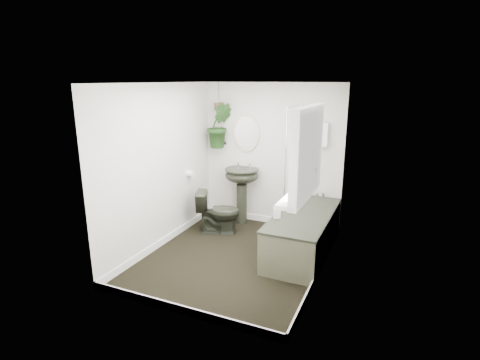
% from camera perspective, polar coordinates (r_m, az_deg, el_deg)
% --- Properties ---
extents(floor, '(2.30, 2.80, 0.02)m').
position_cam_1_polar(floor, '(5.21, -0.68, -11.73)').
color(floor, black).
rests_on(floor, ground).
extents(ceiling, '(2.30, 2.80, 0.02)m').
position_cam_1_polar(ceiling, '(4.65, -0.77, 14.71)').
color(ceiling, white).
rests_on(ceiling, ground).
extents(wall_back, '(2.30, 0.02, 2.30)m').
position_cam_1_polar(wall_back, '(6.08, 4.80, 3.75)').
color(wall_back, silver).
rests_on(wall_back, ground).
extents(wall_front, '(2.30, 0.02, 2.30)m').
position_cam_1_polar(wall_front, '(3.62, -10.03, -4.37)').
color(wall_front, silver).
rests_on(wall_front, ground).
extents(wall_left, '(0.02, 2.80, 2.30)m').
position_cam_1_polar(wall_left, '(5.37, -12.07, 1.95)').
color(wall_left, silver).
rests_on(wall_left, ground).
extents(wall_right, '(0.02, 2.80, 2.30)m').
position_cam_1_polar(wall_right, '(4.46, 12.97, -0.78)').
color(wall_right, silver).
rests_on(wall_right, ground).
extents(skirting, '(2.30, 2.80, 0.10)m').
position_cam_1_polar(skirting, '(5.18, -0.68, -11.14)').
color(skirting, white).
rests_on(skirting, floor).
extents(bathtub, '(0.72, 1.72, 0.58)m').
position_cam_1_polar(bathtub, '(5.28, 9.62, -8.00)').
color(bathtub, black).
rests_on(bathtub, floor).
extents(bath_screen, '(0.04, 0.72, 1.40)m').
position_cam_1_polar(bath_screen, '(5.52, 8.02, 3.87)').
color(bath_screen, silver).
rests_on(bath_screen, bathtub).
extents(shower_box, '(0.20, 0.10, 0.35)m').
position_cam_1_polar(shower_box, '(5.74, 12.28, 6.83)').
color(shower_box, white).
rests_on(shower_box, wall_back).
extents(oval_mirror, '(0.46, 0.03, 0.62)m').
position_cam_1_polar(oval_mirror, '(6.13, 0.91, 7.22)').
color(oval_mirror, beige).
rests_on(oval_mirror, wall_back).
extents(wall_sconce, '(0.04, 0.04, 0.22)m').
position_cam_1_polar(wall_sconce, '(6.30, -2.50, 6.50)').
color(wall_sconce, black).
rests_on(wall_sconce, wall_back).
extents(toilet_roll_holder, '(0.11, 0.11, 0.11)m').
position_cam_1_polar(toilet_roll_holder, '(5.96, -7.57, 0.98)').
color(toilet_roll_holder, white).
rests_on(toilet_roll_holder, wall_left).
extents(window_recess, '(0.08, 1.00, 0.90)m').
position_cam_1_polar(window_recess, '(3.69, 10.25, 4.07)').
color(window_recess, white).
rests_on(window_recess, wall_right).
extents(window_sill, '(0.18, 1.00, 0.04)m').
position_cam_1_polar(window_sill, '(3.81, 8.94, -2.05)').
color(window_sill, white).
rests_on(window_sill, wall_right).
extents(window_blinds, '(0.01, 0.86, 0.76)m').
position_cam_1_polar(window_blinds, '(3.70, 9.57, 4.13)').
color(window_blinds, white).
rests_on(window_blinds, wall_right).
extents(toilet, '(0.76, 0.59, 0.68)m').
position_cam_1_polar(toilet, '(5.87, -3.32, -4.88)').
color(toilet, black).
rests_on(toilet, floor).
extents(pedestal_sink, '(0.62, 0.55, 0.94)m').
position_cam_1_polar(pedestal_sink, '(6.21, 0.26, -2.43)').
color(pedestal_sink, black).
rests_on(pedestal_sink, floor).
extents(sill_plant, '(0.24, 0.23, 0.21)m').
position_cam_1_polar(sill_plant, '(4.00, 10.34, 0.60)').
color(sill_plant, black).
rests_on(sill_plant, window_sill).
extents(hanging_plant, '(0.51, 0.48, 0.73)m').
position_cam_1_polar(hanging_plant, '(6.19, -3.16, 8.27)').
color(hanging_plant, black).
rests_on(hanging_plant, ceiling).
extents(soap_bottle, '(0.12, 0.12, 0.20)m').
position_cam_1_polar(soap_bottle, '(4.93, 5.65, -4.65)').
color(soap_bottle, black).
rests_on(soap_bottle, bathtub).
extents(hanging_pot, '(0.16, 0.16, 0.12)m').
position_cam_1_polar(hanging_pot, '(6.16, -3.20, 11.11)').
color(hanging_pot, '#483D23').
rests_on(hanging_pot, ceiling).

